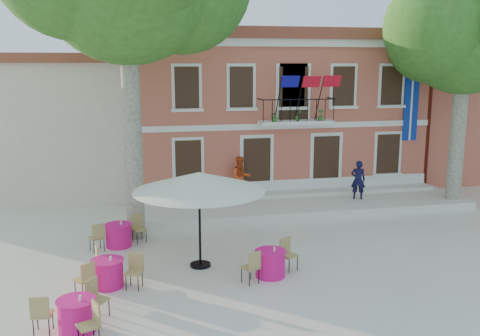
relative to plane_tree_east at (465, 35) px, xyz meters
name	(u,v)px	position (x,y,z in m)	size (l,w,h in m)	color
ground	(288,246)	(-8.42, -3.50, -7.09)	(90.00, 90.00, 0.00)	beige
main_building	(269,107)	(-6.42, 6.48, -3.31)	(13.50, 9.59, 7.50)	#C45847
neighbor_west	(33,122)	(-17.92, 7.50, -3.87)	(9.40, 9.40, 6.40)	beige
neighbor_east	(466,112)	(5.58, 7.50, -3.87)	(9.40, 9.40, 6.40)	#C45847
terrace	(303,205)	(-6.42, 0.90, -6.94)	(14.00, 3.40, 0.30)	silver
plane_tree_east	(465,35)	(0.00, 0.00, 0.00)	(4.89, 4.89, 9.61)	#A59E84
patio_umbrella	(199,182)	(-11.53, -4.66, -4.49)	(3.88, 3.88, 2.89)	black
pedestrian_navy	(358,180)	(-4.01, 0.81, -5.96)	(0.60, 0.40, 1.66)	black
pedestrian_orange	(241,178)	(-8.85, 1.96, -5.88)	(0.88, 0.69, 1.81)	#C84217
cafe_table_0	(108,272)	(-14.20, -5.62, -6.66)	(1.85, 1.75, 0.95)	#DA146E
cafe_table_1	(270,262)	(-9.68, -5.86, -6.67)	(1.90, 1.24, 0.95)	#DA146E
cafe_table_2	(77,314)	(-14.82, -8.02, -6.66)	(1.72, 1.86, 0.95)	#DA146E
cafe_table_3	(119,234)	(-13.94, -2.35, -6.67)	(1.93, 1.16, 0.95)	#DA146E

